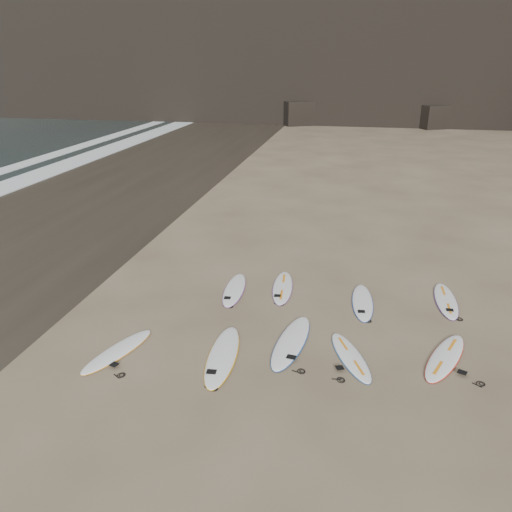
{
  "coord_description": "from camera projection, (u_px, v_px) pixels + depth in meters",
  "views": [
    {
      "loc": [
        0.78,
        -10.88,
        6.8
      ],
      "look_at": [
        -1.84,
        2.17,
        1.5
      ],
      "focal_mm": 35.0,
      "sensor_mm": 36.0,
      "label": 1
    }
  ],
  "objects": [
    {
      "name": "surfboard_6",
      "position": [
        283.0,
        287.0,
        15.77
      ],
      "size": [
        0.79,
        2.52,
        0.09
      ],
      "primitive_type": "ellipsoid",
      "rotation": [
        0.0,
        0.0,
        0.08
      ],
      "color": "white",
      "rests_on": "ground"
    },
    {
      "name": "surfboard_8",
      "position": [
        446.0,
        300.0,
        14.92
      ],
      "size": [
        0.59,
        2.47,
        0.09
      ],
      "primitive_type": "ellipsoid",
      "rotation": [
        0.0,
        0.0,
        0.0
      ],
      "color": "white",
      "rests_on": "ground"
    },
    {
      "name": "wet_sand",
      "position": [
        62.0,
        209.0,
        24.05
      ],
      "size": [
        12.0,
        200.0,
        0.01
      ],
      "primitive_type": "cube",
      "color": "#383026",
      "rests_on": "ground"
    },
    {
      "name": "surfboard_4",
      "position": [
        445.0,
        357.0,
        12.1
      ],
      "size": [
        1.54,
        2.52,
        0.09
      ],
      "primitive_type": "ellipsoid",
      "rotation": [
        0.0,
        0.0,
        -0.41
      ],
      "color": "white",
      "rests_on": "ground"
    },
    {
      "name": "surfboard_7",
      "position": [
        363.0,
        302.0,
        14.83
      ],
      "size": [
        0.7,
        2.47,
        0.09
      ],
      "primitive_type": "ellipsoid",
      "rotation": [
        0.0,
        0.0,
        0.04
      ],
      "color": "white",
      "rests_on": "ground"
    },
    {
      "name": "ground",
      "position": [
        311.0,
        348.0,
        12.57
      ],
      "size": [
        240.0,
        240.0,
        0.0
      ],
      "primitive_type": "plane",
      "color": "#897559",
      "rests_on": "ground"
    },
    {
      "name": "surfboard_2",
      "position": [
        291.0,
        341.0,
        12.75
      ],
      "size": [
        1.03,
        2.85,
        0.1
      ],
      "primitive_type": "ellipsoid",
      "rotation": [
        0.0,
        0.0,
        -0.13
      ],
      "color": "white",
      "rests_on": "ground"
    },
    {
      "name": "surfboard_1",
      "position": [
        223.0,
        355.0,
        12.16
      ],
      "size": [
        0.87,
        2.82,
        0.1
      ],
      "primitive_type": "ellipsoid",
      "rotation": [
        0.0,
        0.0,
        0.07
      ],
      "color": "white",
      "rests_on": "ground"
    },
    {
      "name": "surfboard_3",
      "position": [
        351.0,
        356.0,
        12.13
      ],
      "size": [
        1.35,
        2.29,
        0.08
      ],
      "primitive_type": "ellipsoid",
      "rotation": [
        0.0,
        0.0,
        0.39
      ],
      "color": "white",
      "rests_on": "ground"
    },
    {
      "name": "surfboard_0",
      "position": [
        118.0,
        351.0,
        12.36
      ],
      "size": [
        1.28,
        2.4,
        0.08
      ],
      "primitive_type": "ellipsoid",
      "rotation": [
        0.0,
        0.0,
        -0.33
      ],
      "color": "white",
      "rests_on": "ground"
    },
    {
      "name": "surfboard_5",
      "position": [
        234.0,
        289.0,
        15.63
      ],
      "size": [
        0.75,
        2.48,
        0.09
      ],
      "primitive_type": "ellipsoid",
      "rotation": [
        0.0,
        0.0,
        0.07
      ],
      "color": "white",
      "rests_on": "ground"
    }
  ]
}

